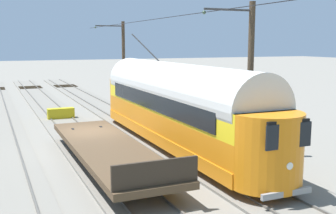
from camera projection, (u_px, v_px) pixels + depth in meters
The scene contains 11 objects.
ground_plane at pixel (91, 150), 20.68m from camera, with size 220.00×220.00×0.00m, color gray.
track_streetcar_siding at pixel (163, 140), 22.55m from camera, with size 2.80×80.00×0.18m.
track_adjacent_siding at pixel (89, 147), 20.95m from camera, with size 2.80×80.00×0.18m.
track_third_siding at pixel (3, 156), 19.36m from camera, with size 2.80×80.00×0.18m.
vintage_streetcar at pixel (176, 104), 20.69m from camera, with size 2.65×17.24×5.67m.
flatcar_adjacent at pixel (109, 149), 17.45m from camera, with size 2.80×11.36×1.60m.
catenary_pole_foreground at pixel (123, 61), 36.13m from camera, with size 2.64×0.28×7.10m.
catenary_pole_mid_near at pixel (249, 78), 18.83m from camera, with size 2.64×0.28×7.10m.
overhead_wire_run at pixel (198, 13), 18.09m from camera, with size 2.44×42.19×0.18m.
switch_stand at pixel (126, 101), 33.06m from camera, with size 0.50×0.30×1.24m.
track_end_bumper at pixel (61, 114), 28.73m from camera, with size 1.80×0.60×0.80m, color #B2A519.
Camera 1 is at (4.49, 19.97, 5.29)m, focal length 44.35 mm.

